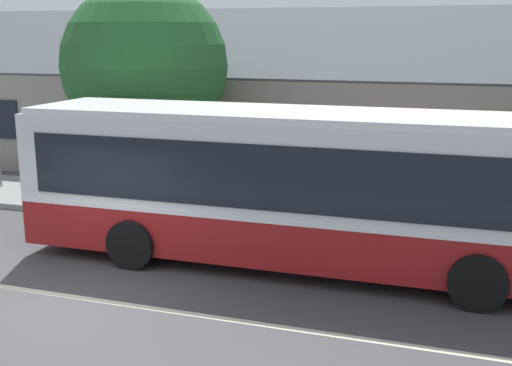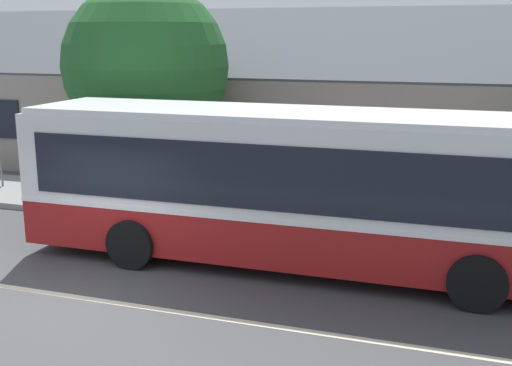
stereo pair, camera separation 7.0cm
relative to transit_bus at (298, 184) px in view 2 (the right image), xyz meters
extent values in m
plane|color=#424244|center=(-3.31, -2.90, -1.68)|extent=(300.00, 300.00, 0.00)
cube|color=gray|center=(-3.31, 3.10, -1.61)|extent=(60.00, 3.00, 0.15)
cube|color=beige|center=(-3.31, -2.90, -1.68)|extent=(60.00, 0.16, 0.01)
cube|color=gray|center=(-1.89, 10.66, -0.05)|extent=(27.92, 9.99, 3.26)
cube|color=#4C5156|center=(-1.89, 8.16, 2.66)|extent=(28.52, 5.06, 2.31)
cube|color=#4C5156|center=(-1.89, 13.15, 2.66)|extent=(28.52, 5.06, 2.31)
cube|color=black|center=(-11.66, 5.63, 0.11)|extent=(1.10, 0.06, 1.30)
cube|color=black|center=(-5.15, 5.63, 0.11)|extent=(1.10, 0.06, 1.30)
cube|color=black|center=(1.37, 5.63, 0.11)|extent=(1.10, 0.06, 1.30)
cube|color=#4C3323|center=(2.30, 5.63, -0.63)|extent=(1.00, 0.06, 2.10)
cube|color=maroon|center=(-0.02, 0.00, -0.95)|extent=(11.19, 2.59, 0.92)
cube|color=white|center=(-0.02, 0.00, -0.44)|extent=(11.21, 2.61, 0.10)
cube|color=silver|center=(-0.02, 0.00, 0.47)|extent=(11.19, 2.59, 1.71)
cube|color=silver|center=(-0.02, 0.00, 1.38)|extent=(10.96, 2.47, 0.12)
cube|color=black|center=(-0.03, 1.26, 0.37)|extent=(10.27, 0.12, 1.21)
cube|color=black|center=(-0.01, -1.27, 0.37)|extent=(10.27, 0.12, 1.21)
cube|color=#B21919|center=(-1.42, 1.26, -0.95)|extent=(3.13, 0.06, 0.64)
cylinder|color=black|center=(3.43, 1.28, -1.18)|extent=(1.00, 0.29, 1.00)
cylinder|color=black|center=(3.45, -1.22, -1.18)|extent=(1.00, 0.29, 1.00)
cylinder|color=black|center=(-3.10, 1.22, -1.18)|extent=(1.00, 0.29, 1.00)
cylinder|color=black|center=(-3.08, -1.28, -1.18)|extent=(1.00, 0.29, 1.00)
cube|color=#4C4C4C|center=(-7.17, 2.95, -1.08)|extent=(1.89, 0.10, 0.04)
cube|color=#4C4C4C|center=(-7.17, 2.80, -1.08)|extent=(1.89, 0.10, 0.04)
cube|color=#4C4C4C|center=(-7.17, 2.66, -1.08)|extent=(1.89, 0.10, 0.04)
cube|color=#4C4C4C|center=(-7.17, 2.53, -0.78)|extent=(1.89, 0.04, 0.10)
cube|color=#4C4C4C|center=(-7.17, 2.53, -0.64)|extent=(1.89, 0.04, 0.10)
cube|color=black|center=(-6.42, 2.80, -1.31)|extent=(0.08, 0.43, 0.45)
cube|color=black|center=(-7.92, 2.80, -1.31)|extent=(0.08, 0.43, 0.45)
cylinder|color=#4C3828|center=(-5.54, 4.20, -0.58)|extent=(0.33, 0.33, 2.20)
sphere|color=#235B28|center=(-5.54, 4.20, 2.03)|extent=(4.64, 4.64, 4.64)
cylinder|color=slate|center=(-9.98, 3.26, -1.16)|extent=(0.06, 0.06, 0.75)
camera|label=1|loc=(3.10, -12.00, 2.89)|focal=45.00mm
camera|label=2|loc=(3.16, -11.98, 2.89)|focal=45.00mm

